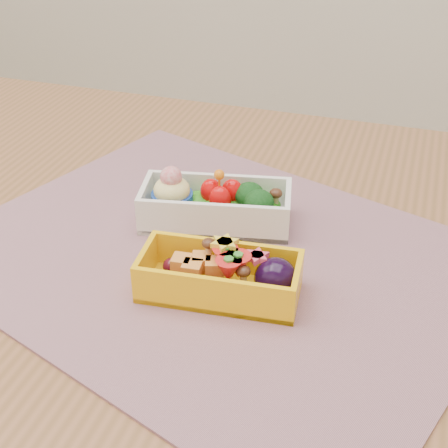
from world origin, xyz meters
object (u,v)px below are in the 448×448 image
(placemat, at_px, (215,258))
(bento_yellow, at_px, (223,275))
(bento_white, at_px, (215,205))
(table, at_px, (211,333))

(placemat, xyz_separation_m, bento_yellow, (0.03, -0.05, 0.02))
(placemat, xyz_separation_m, bento_white, (-0.02, 0.06, 0.02))
(placemat, distance_m, bento_yellow, 0.06)
(table, bearing_deg, bento_yellow, -59.45)
(placemat, height_order, bento_white, bento_white)
(bento_white, height_order, bento_yellow, bento_white)
(bento_white, distance_m, bento_yellow, 0.12)
(bento_white, bearing_deg, placemat, -82.58)
(table, xyz_separation_m, placemat, (0.00, 0.00, 0.10))
(placemat, bearing_deg, table, -160.28)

